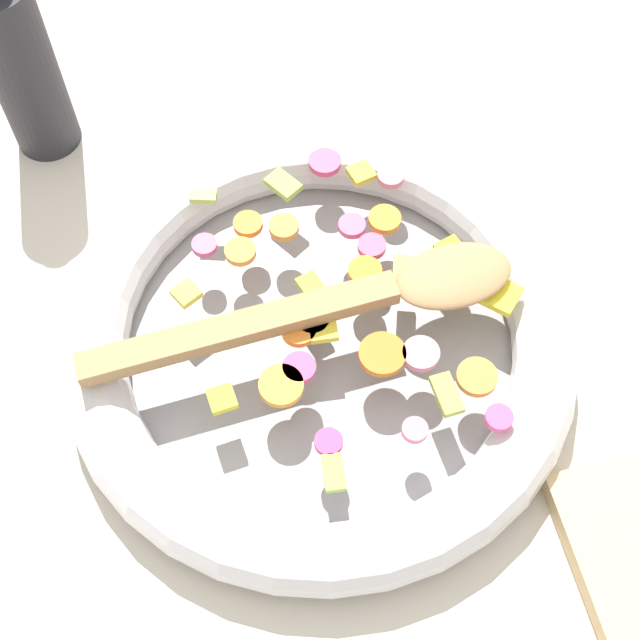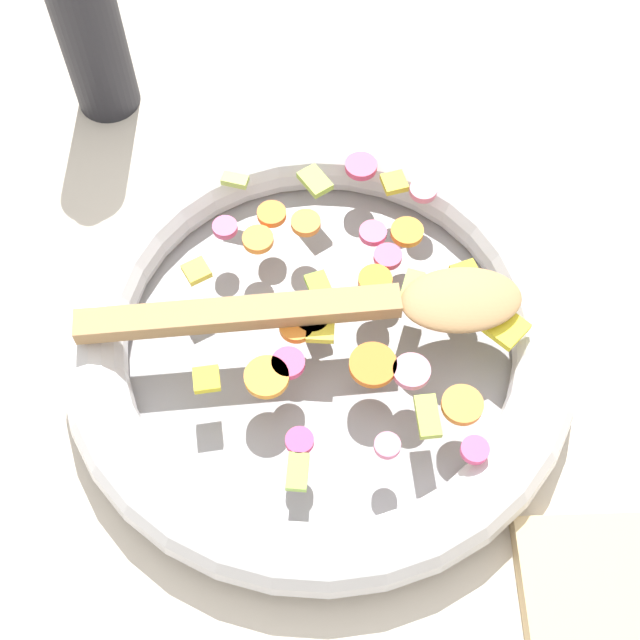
% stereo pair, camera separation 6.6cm
% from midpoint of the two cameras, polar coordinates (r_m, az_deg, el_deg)
% --- Properties ---
extents(ground_plane, '(4.00, 4.00, 0.00)m').
position_cam_midpoint_polar(ground_plane, '(0.70, 2.67, -2.24)').
color(ground_plane, beige).
extents(skillet, '(0.39, 0.39, 0.05)m').
position_cam_midpoint_polar(skillet, '(0.68, 2.75, -1.39)').
color(skillet, gray).
rests_on(skillet, ground_plane).
extents(chopped_vegetables, '(0.26, 0.29, 0.01)m').
position_cam_midpoint_polar(chopped_vegetables, '(0.66, 4.75, 0.75)').
color(chopped_vegetables, orange).
rests_on(chopped_vegetables, skillet).
extents(wooden_spoon, '(0.33, 0.06, 0.01)m').
position_cam_midpoint_polar(wooden_spoon, '(0.65, 4.74, 0.46)').
color(wooden_spoon, '#A87F51').
rests_on(wooden_spoon, chopped_vegetables).
extents(pepper_mill, '(0.06, 0.06, 0.20)m').
position_cam_midpoint_polar(pepper_mill, '(0.81, -12.29, 17.83)').
color(pepper_mill, '#232328').
rests_on(pepper_mill, ground_plane).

